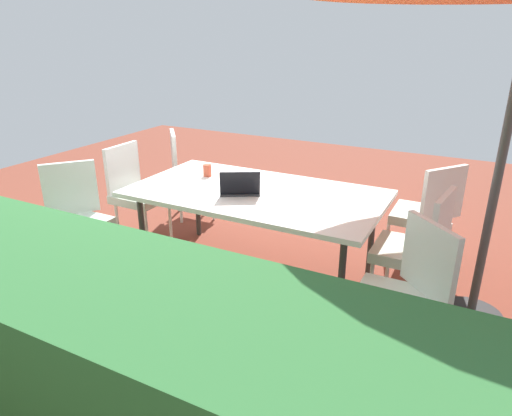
% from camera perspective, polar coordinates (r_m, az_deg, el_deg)
% --- Properties ---
extents(ground_plane, '(10.00, 10.00, 0.02)m').
position_cam_1_polar(ground_plane, '(4.12, -0.00, -7.95)').
color(ground_plane, brown).
extents(hedge_row, '(6.30, 0.72, 1.19)m').
position_cam_1_polar(hedge_row, '(2.40, -25.78, -17.00)').
color(hedge_row, '#2D6633').
rests_on(hedge_row, ground_plane).
extents(dining_table, '(2.09, 1.15, 0.75)m').
position_cam_1_polar(dining_table, '(3.82, -0.00, 1.46)').
color(dining_table, white).
rests_on(dining_table, ground_plane).
extents(chair_west, '(0.49, 0.48, 0.98)m').
position_cam_1_polar(chair_west, '(3.49, 19.34, -4.51)').
color(chair_west, silver).
rests_on(chair_west, ground_plane).
extents(chair_east, '(0.46, 0.46, 0.98)m').
position_cam_1_polar(chair_east, '(4.61, -14.68, 2.24)').
color(chair_east, silver).
rests_on(chair_east, ground_plane).
extents(chair_northeast, '(0.59, 0.58, 0.98)m').
position_cam_1_polar(chair_northeast, '(4.11, -21.69, -0.95)').
color(chair_northeast, silver).
rests_on(chair_northeast, ground_plane).
extents(chair_southwest, '(0.58, 0.58, 0.98)m').
position_cam_1_polar(chair_southwest, '(4.18, 20.48, -0.38)').
color(chair_southwest, silver).
rests_on(chair_southwest, ground_plane).
extents(chair_southeast, '(0.59, 0.58, 0.98)m').
position_cam_1_polar(chair_southeast, '(5.17, -8.42, 4.76)').
color(chair_southeast, silver).
rests_on(chair_southeast, ground_plane).
extents(chair_northwest, '(0.59, 0.59, 0.98)m').
position_cam_1_polar(chair_northwest, '(2.88, 17.94, -10.06)').
color(chair_northwest, silver).
rests_on(chair_northwest, ground_plane).
extents(laptop, '(0.40, 0.37, 0.21)m').
position_cam_1_polar(laptop, '(3.73, -2.01, 2.43)').
color(laptop, '#2D2D33').
rests_on(laptop, dining_table).
extents(cup, '(0.08, 0.08, 0.11)m').
position_cam_1_polar(cup, '(4.22, -6.09, 4.69)').
color(cup, '#CC4C33').
rests_on(cup, dining_table).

